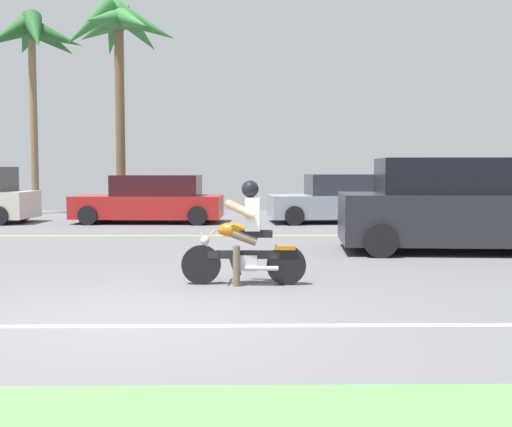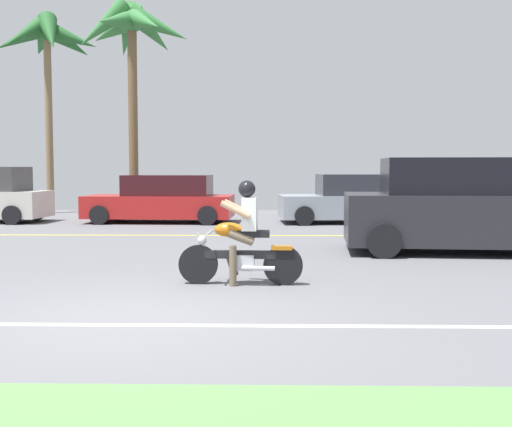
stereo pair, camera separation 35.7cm
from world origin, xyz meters
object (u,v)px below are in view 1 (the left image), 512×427
Objects in this scene: palm_tree_1 at (31,42)px; suv_nearby at (461,206)px; motorcyclist at (245,241)px; parked_car_1 at (151,200)px; palm_tree_0 at (118,32)px; parked_car_2 at (343,200)px.

suv_nearby is at bearing -41.69° from palm_tree_1.
parked_car_1 is (-2.85, 10.23, 0.05)m from motorcyclist.
palm_tree_0 is 3.53m from palm_tree_1.
motorcyclist is 14.64m from palm_tree_0.
suv_nearby is 0.68× the size of palm_tree_1.
parked_car_2 is 0.60× the size of palm_tree_0.
parked_car_1 is at bearing 105.59° from motorcyclist.
palm_tree_0 reaches higher than parked_car_1.
parked_car_2 is (5.77, -0.01, 0.01)m from parked_car_1.
motorcyclist is 0.36× the size of suv_nearby.
parked_car_1 is at bearing 136.61° from suv_nearby.
palm_tree_0 is at bearing 118.94° from parked_car_1.
parked_car_1 is at bearing -61.06° from palm_tree_0.
suv_nearby is 1.10× the size of parked_car_1.
suv_nearby is 1.12× the size of parked_car_2.
suv_nearby is at bearing -43.39° from parked_car_1.
parked_car_1 is 5.77m from parked_car_2.
parked_car_1 is 1.02× the size of parked_car_2.
parked_car_2 is at bearing 74.07° from motorcyclist.
suv_nearby reaches higher than parked_car_1.
parked_car_2 is at bearing -20.10° from palm_tree_1.
motorcyclist is at bearing -74.41° from parked_car_1.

